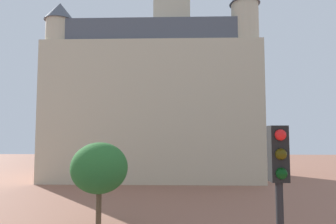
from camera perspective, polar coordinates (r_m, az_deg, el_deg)
landmark_building at (r=34.89m, az=-2.32°, el=2.44°), size 22.96×12.46×30.43m
traffic_light_pole at (r=5.25m, az=21.09°, el=-19.75°), size 0.28×0.34×5.08m
tree_curb_far at (r=15.62m, az=-13.25°, el=-10.62°), size 2.90×2.90×4.52m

